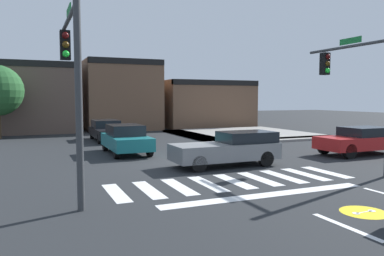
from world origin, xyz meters
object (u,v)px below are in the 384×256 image
(traffic_signal_southeast, at_px, (357,77))
(car_red, at_px, (361,140))
(traffic_signal_southwest, at_px, (71,62))
(car_teal, at_px, (126,139))
(car_black, at_px, (108,130))
(car_gray, at_px, (230,148))

(traffic_signal_southeast, bearing_deg, car_red, -50.30)
(traffic_signal_southwest, relative_size, car_teal, 1.33)
(car_black, height_order, car_red, car_red)
(car_black, bearing_deg, car_gray, 13.98)
(car_black, height_order, car_gray, car_gray)
(car_teal, bearing_deg, car_gray, 31.40)
(traffic_signal_southeast, height_order, car_red, traffic_signal_southeast)
(car_teal, relative_size, car_gray, 0.94)
(car_black, distance_m, car_red, 15.67)
(traffic_signal_southwest, bearing_deg, traffic_signal_southeast, -90.63)
(traffic_signal_southwest, xyz_separation_m, car_teal, (3.35, 7.83, -3.09))
(car_red, bearing_deg, car_black, -47.58)
(traffic_signal_southwest, xyz_separation_m, car_black, (3.63, 14.35, -3.16))
(car_teal, relative_size, car_red, 0.96)
(car_black, bearing_deg, traffic_signal_southeast, 26.08)
(car_gray, bearing_deg, car_red, -178.56)
(traffic_signal_southwest, height_order, car_black, traffic_signal_southwest)
(traffic_signal_southeast, xyz_separation_m, traffic_signal_southwest, (-10.71, 0.12, 0.18))
(traffic_signal_southeast, height_order, traffic_signal_southwest, traffic_signal_southwest)
(car_black, bearing_deg, traffic_signal_southwest, -14.19)
(traffic_signal_southeast, bearing_deg, car_black, 26.08)
(car_red, height_order, car_gray, car_gray)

